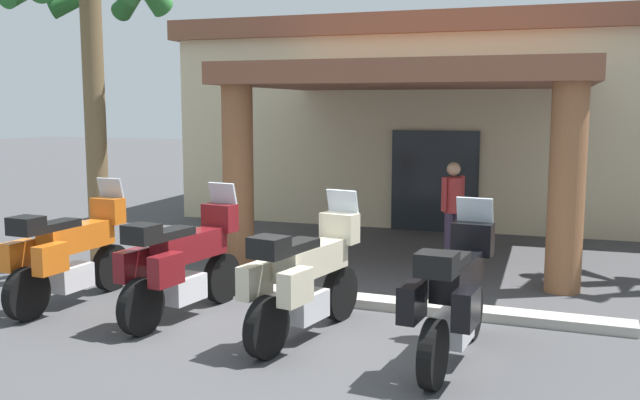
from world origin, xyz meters
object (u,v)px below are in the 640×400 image
object	(u,v)px
motorcycle_cream	(305,278)
motorcycle_black	(454,296)
pedestrian	(453,204)
motorcycle_maroon	(182,263)
palm_tree_roadside	(90,19)
motel_building	(453,118)
motorcycle_orange	(69,253)

from	to	relation	value
motorcycle_cream	motorcycle_black	xyz separation A→B (m)	(1.70, -0.16, 0.00)
pedestrian	motorcycle_maroon	bearing A→B (deg)	91.64
motorcycle_black	palm_tree_roadside	world-z (taller)	palm_tree_roadside
motel_building	motorcycle_orange	size ratio (longest dim) A/B	5.64
motorcycle_maroon	motorcycle_black	bearing A→B (deg)	-87.98
motorcycle_black	palm_tree_roadside	bearing A→B (deg)	74.33
motorcycle_maroon	palm_tree_roadside	xyz separation A→B (m)	(-2.68, 1.83, 3.23)
motel_building	motorcycle_black	xyz separation A→B (m)	(1.86, -9.99, -1.61)
motorcycle_cream	motorcycle_maroon	bearing A→B (deg)	94.39
motorcycle_orange	palm_tree_roadside	size ratio (longest dim) A/B	0.42
motorcycle_orange	motorcycle_cream	size ratio (longest dim) A/B	1.01
motorcycle_orange	palm_tree_roadside	bearing A→B (deg)	30.39
motorcycle_maroon	pedestrian	size ratio (longest dim) A/B	1.32
motorcycle_maroon	motorcycle_black	xyz separation A→B (m)	(3.40, -0.33, 0.00)
motel_building	pedestrian	distance (m)	5.53
motorcycle_orange	motorcycle_cream	world-z (taller)	same
motorcycle_orange	pedestrian	size ratio (longest dim) A/B	1.32
motel_building	motorcycle_black	size ratio (longest dim) A/B	5.64
motel_building	motorcycle_black	bearing A→B (deg)	-82.07
motorcycle_maroon	palm_tree_roadside	world-z (taller)	palm_tree_roadside
motorcycle_maroon	motorcycle_cream	size ratio (longest dim) A/B	1.00
motel_building	pedestrian	world-z (taller)	motel_building
pedestrian	palm_tree_roadside	xyz separation A→B (m)	(-5.21, -2.56, 2.96)
palm_tree_roadside	motorcycle_maroon	bearing A→B (deg)	-34.25
motorcycle_black	pedestrian	distance (m)	4.81
motel_building	palm_tree_roadside	distance (m)	9.05
motel_building	palm_tree_roadside	xyz separation A→B (m)	(-4.22, -7.84, 1.63)
motel_building	palm_tree_roadside	world-z (taller)	palm_tree_roadside
motel_building	motorcycle_black	distance (m)	10.29
motorcycle_orange	motorcycle_black	xyz separation A→B (m)	(5.10, -0.30, 0.00)
motel_building	motorcycle_orange	world-z (taller)	motel_building
motorcycle_cream	palm_tree_roadside	bearing A→B (deg)	75.66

